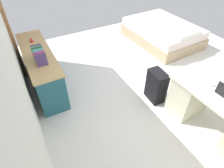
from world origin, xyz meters
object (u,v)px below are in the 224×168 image
(desk, at_px, (216,113))
(suitcase_black, at_px, (156,86))
(figurine_small, at_px, (31,39))
(computer_mouse, at_px, (213,85))
(bed, at_px, (162,33))
(credenza, at_px, (42,69))

(desk, distance_m, suitcase_black, 1.02)
(figurine_small, bearing_deg, computer_mouse, -141.13)
(bed, bearing_deg, suitcase_black, 137.16)
(credenza, distance_m, figurine_small, 0.59)
(bed, relative_size, figurine_small, 17.68)
(computer_mouse, bearing_deg, bed, -28.50)
(desk, distance_m, credenza, 3.06)
(desk, height_order, credenza, credenza)
(desk, xyz_separation_m, bed, (2.65, -1.24, -0.14))
(desk, bearing_deg, suitcase_black, 18.03)
(desk, relative_size, figurine_small, 13.28)
(bed, bearing_deg, figurine_small, 88.53)
(credenza, bearing_deg, computer_mouse, -136.21)
(bed, height_order, figurine_small, figurine_small)
(desk, bearing_deg, computer_mouse, -7.11)
(desk, xyz_separation_m, figurine_small, (2.73, 1.99, 0.44))
(bed, distance_m, computer_mouse, 2.75)
(computer_mouse, bearing_deg, suitcase_black, 23.18)
(suitcase_black, bearing_deg, figurine_small, 47.24)
(credenza, relative_size, computer_mouse, 18.00)
(bed, bearing_deg, computer_mouse, 153.36)
(desk, distance_m, figurine_small, 3.40)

